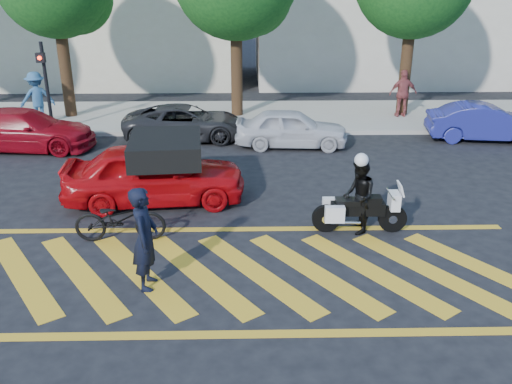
{
  "coord_description": "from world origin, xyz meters",
  "views": [
    {
      "loc": [
        0.3,
        -8.96,
        5.23
      ],
      "look_at": [
        0.52,
        1.5,
        1.05
      ],
      "focal_mm": 38.0,
      "sensor_mm": 36.0,
      "label": 1
    }
  ],
  "objects_px": {
    "bicycle": "(120,219)",
    "red_convertible": "(155,174)",
    "parked_left": "(24,130)",
    "parked_mid_left": "(186,122)",
    "police_motorcycle": "(358,210)",
    "officer_bike": "(145,239)",
    "officer_moto": "(359,196)",
    "parked_right": "(485,122)",
    "parked_mid_right": "(291,128)"
  },
  "relations": [
    {
      "from": "parked_mid_right",
      "to": "parked_right",
      "type": "relative_size",
      "value": 0.96
    },
    {
      "from": "officer_bike",
      "to": "parked_mid_right",
      "type": "bearing_deg",
      "value": -19.86
    },
    {
      "from": "officer_moto",
      "to": "parked_left",
      "type": "relative_size",
      "value": 0.37
    },
    {
      "from": "parked_mid_left",
      "to": "parked_left",
      "type": "bearing_deg",
      "value": 101.82
    },
    {
      "from": "parked_left",
      "to": "parked_right",
      "type": "height_order",
      "value": "parked_left"
    },
    {
      "from": "officer_bike",
      "to": "red_convertible",
      "type": "height_order",
      "value": "officer_bike"
    },
    {
      "from": "parked_left",
      "to": "parked_right",
      "type": "bearing_deg",
      "value": -83.81
    },
    {
      "from": "bicycle",
      "to": "parked_left",
      "type": "bearing_deg",
      "value": 31.63
    },
    {
      "from": "officer_bike",
      "to": "parked_right",
      "type": "height_order",
      "value": "officer_bike"
    },
    {
      "from": "red_convertible",
      "to": "parked_left",
      "type": "relative_size",
      "value": 0.98
    },
    {
      "from": "parked_mid_left",
      "to": "parked_right",
      "type": "bearing_deg",
      "value": -92.24
    },
    {
      "from": "bicycle",
      "to": "officer_moto",
      "type": "relative_size",
      "value": 1.14
    },
    {
      "from": "red_convertible",
      "to": "parked_mid_right",
      "type": "relative_size",
      "value": 1.2
    },
    {
      "from": "parked_mid_left",
      "to": "red_convertible",
      "type": "bearing_deg",
      "value": 177.81
    },
    {
      "from": "red_convertible",
      "to": "parked_right",
      "type": "bearing_deg",
      "value": -68.41
    },
    {
      "from": "red_convertible",
      "to": "parked_mid_left",
      "type": "distance_m",
      "value": 5.6
    },
    {
      "from": "officer_bike",
      "to": "red_convertible",
      "type": "bearing_deg",
      "value": 7.51
    },
    {
      "from": "bicycle",
      "to": "red_convertible",
      "type": "distance_m",
      "value": 2.15
    },
    {
      "from": "police_motorcycle",
      "to": "parked_left",
      "type": "distance_m",
      "value": 11.42
    },
    {
      "from": "parked_mid_right",
      "to": "parked_left",
      "type": "bearing_deg",
      "value": 94.19
    },
    {
      "from": "bicycle",
      "to": "parked_right",
      "type": "xyz_separation_m",
      "value": [
        10.77,
        7.32,
        0.13
      ]
    },
    {
      "from": "parked_left",
      "to": "parked_mid_left",
      "type": "height_order",
      "value": "parked_left"
    },
    {
      "from": "officer_bike",
      "to": "officer_moto",
      "type": "height_order",
      "value": "officer_bike"
    },
    {
      "from": "officer_bike",
      "to": "officer_moto",
      "type": "distance_m",
      "value": 4.74
    },
    {
      "from": "red_convertible",
      "to": "parked_right",
      "type": "relative_size",
      "value": 1.16
    },
    {
      "from": "parked_left",
      "to": "parked_mid_left",
      "type": "xyz_separation_m",
      "value": [
        5.07,
        1.08,
        -0.06
      ]
    },
    {
      "from": "bicycle",
      "to": "parked_left",
      "type": "distance_m",
      "value": 7.97
    },
    {
      "from": "officer_bike",
      "to": "parked_mid_right",
      "type": "height_order",
      "value": "officer_bike"
    },
    {
      "from": "officer_bike",
      "to": "red_convertible",
      "type": "relative_size",
      "value": 0.44
    },
    {
      "from": "bicycle",
      "to": "police_motorcycle",
      "type": "relative_size",
      "value": 0.92
    },
    {
      "from": "police_motorcycle",
      "to": "parked_mid_left",
      "type": "bearing_deg",
      "value": 122.62
    },
    {
      "from": "police_motorcycle",
      "to": "parked_mid_left",
      "type": "relative_size",
      "value": 0.49
    },
    {
      "from": "officer_bike",
      "to": "officer_moto",
      "type": "bearing_deg",
      "value": -61.56
    },
    {
      "from": "officer_bike",
      "to": "parked_right",
      "type": "xyz_separation_m",
      "value": [
        9.9,
        9.18,
        -0.33
      ]
    },
    {
      "from": "police_motorcycle",
      "to": "parked_mid_right",
      "type": "bearing_deg",
      "value": 99.71
    },
    {
      "from": "red_convertible",
      "to": "parked_right",
      "type": "xyz_separation_m",
      "value": [
        10.34,
        5.23,
        -0.12
      ]
    },
    {
      "from": "parked_mid_left",
      "to": "police_motorcycle",
      "type": "bearing_deg",
      "value": -148.93
    },
    {
      "from": "officer_bike",
      "to": "parked_mid_right",
      "type": "distance_m",
      "value": 9.2
    },
    {
      "from": "bicycle",
      "to": "red_convertible",
      "type": "height_order",
      "value": "red_convertible"
    },
    {
      "from": "police_motorcycle",
      "to": "red_convertible",
      "type": "xyz_separation_m",
      "value": [
        -4.66,
        1.77,
        0.25
      ]
    },
    {
      "from": "parked_right",
      "to": "officer_bike",
      "type": "bearing_deg",
      "value": 140.31
    },
    {
      "from": "bicycle",
      "to": "parked_left",
      "type": "relative_size",
      "value": 0.43
    },
    {
      "from": "parked_mid_left",
      "to": "parked_mid_right",
      "type": "bearing_deg",
      "value": -105.32
    },
    {
      "from": "officer_moto",
      "to": "red_convertible",
      "type": "distance_m",
      "value": 4.98
    },
    {
      "from": "red_convertible",
      "to": "parked_left",
      "type": "xyz_separation_m",
      "value": [
        -4.87,
        4.52,
        -0.1
      ]
    },
    {
      "from": "red_convertible",
      "to": "parked_mid_left",
      "type": "xyz_separation_m",
      "value": [
        0.2,
        5.59,
        -0.16
      ]
    },
    {
      "from": "parked_mid_right",
      "to": "police_motorcycle",
      "type": "bearing_deg",
      "value": -168.28
    },
    {
      "from": "police_motorcycle",
      "to": "officer_moto",
      "type": "xyz_separation_m",
      "value": [
        -0.01,
        -0.0,
        0.33
      ]
    },
    {
      "from": "parked_right",
      "to": "parked_left",
      "type": "bearing_deg",
      "value": 100.13
    },
    {
      "from": "parked_mid_right",
      "to": "bicycle",
      "type": "bearing_deg",
      "value": 151.75
    }
  ]
}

